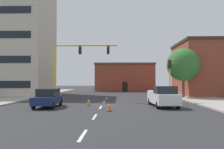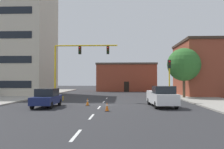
{
  "view_description": "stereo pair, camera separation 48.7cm",
  "coord_description": "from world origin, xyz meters",
  "px_view_note": "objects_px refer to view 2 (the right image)",
  "views": [
    {
      "loc": [
        1.63,
        -24.87,
        2.54
      ],
      "look_at": [
        0.82,
        5.68,
        3.26
      ],
      "focal_mm": 37.94,
      "sensor_mm": 36.0,
      "label": 1
    },
    {
      "loc": [
        2.12,
        -24.85,
        2.54
      ],
      "look_at": [
        0.82,
        5.68,
        3.26
      ],
      "focal_mm": 37.94,
      "sensor_mm": 36.0,
      "label": 2
    }
  ],
  "objects_px": {
    "pickup_truck_white": "(162,96)",
    "traffic_cone_roadside_b": "(107,107)",
    "traffic_light_pole_right": "(169,71)",
    "sedan_navy_near_left": "(47,98)",
    "tree_right_mid": "(184,65)",
    "traffic_signal_gantry": "(64,83)",
    "traffic_cone_roadside_a": "(88,102)"
  },
  "relations": [
    {
      "from": "pickup_truck_white",
      "to": "traffic_cone_roadside_b",
      "type": "distance_m",
      "value": 6.13
    },
    {
      "from": "traffic_light_pole_right",
      "to": "sedan_navy_near_left",
      "type": "xyz_separation_m",
      "value": [
        -12.33,
        -4.75,
        -2.64
      ]
    },
    {
      "from": "tree_right_mid",
      "to": "traffic_cone_roadside_b",
      "type": "relative_size",
      "value": 9.15
    },
    {
      "from": "traffic_signal_gantry",
      "to": "pickup_truck_white",
      "type": "relative_size",
      "value": 1.55
    },
    {
      "from": "sedan_navy_near_left",
      "to": "traffic_cone_roadside_a",
      "type": "height_order",
      "value": "sedan_navy_near_left"
    },
    {
      "from": "pickup_truck_white",
      "to": "sedan_navy_near_left",
      "type": "xyz_separation_m",
      "value": [
        -10.82,
        -0.8,
        -0.09
      ]
    },
    {
      "from": "traffic_signal_gantry",
      "to": "sedan_navy_near_left",
      "type": "distance_m",
      "value": 6.79
    },
    {
      "from": "traffic_light_pole_right",
      "to": "traffic_cone_roadside_a",
      "type": "distance_m",
      "value": 9.85
    },
    {
      "from": "traffic_cone_roadside_a",
      "to": "tree_right_mid",
      "type": "bearing_deg",
      "value": 39.42
    },
    {
      "from": "traffic_signal_gantry",
      "to": "traffic_cone_roadside_b",
      "type": "distance_m",
      "value": 11.22
    },
    {
      "from": "traffic_signal_gantry",
      "to": "traffic_light_pole_right",
      "type": "distance_m",
      "value": 12.63
    },
    {
      "from": "sedan_navy_near_left",
      "to": "traffic_signal_gantry",
      "type": "bearing_deg",
      "value": 90.73
    },
    {
      "from": "traffic_cone_roadside_a",
      "to": "traffic_cone_roadside_b",
      "type": "height_order",
      "value": "traffic_cone_roadside_b"
    },
    {
      "from": "traffic_signal_gantry",
      "to": "traffic_cone_roadside_a",
      "type": "bearing_deg",
      "value": -54.85
    },
    {
      "from": "tree_right_mid",
      "to": "traffic_cone_roadside_a",
      "type": "relative_size",
      "value": 9.43
    },
    {
      "from": "tree_right_mid",
      "to": "traffic_cone_roadside_b",
      "type": "xyz_separation_m",
      "value": [
        -9.8,
        -13.95,
        -4.31
      ]
    },
    {
      "from": "traffic_cone_roadside_b",
      "to": "tree_right_mid",
      "type": "bearing_deg",
      "value": 54.9
    },
    {
      "from": "pickup_truck_white",
      "to": "traffic_light_pole_right",
      "type": "bearing_deg",
      "value": 68.98
    },
    {
      "from": "traffic_cone_roadside_a",
      "to": "traffic_cone_roadside_b",
      "type": "bearing_deg",
      "value": -61.84
    },
    {
      "from": "tree_right_mid",
      "to": "sedan_navy_near_left",
      "type": "relative_size",
      "value": 1.54
    },
    {
      "from": "tree_right_mid",
      "to": "traffic_cone_roadside_b",
      "type": "height_order",
      "value": "tree_right_mid"
    },
    {
      "from": "tree_right_mid",
      "to": "traffic_cone_roadside_a",
      "type": "distance_m",
      "value": 16.12
    },
    {
      "from": "traffic_light_pole_right",
      "to": "traffic_cone_roadside_b",
      "type": "distance_m",
      "value": 10.39
    },
    {
      "from": "sedan_navy_near_left",
      "to": "traffic_cone_roadside_b",
      "type": "xyz_separation_m",
      "value": [
        5.82,
        -2.7,
        -0.51
      ]
    },
    {
      "from": "traffic_cone_roadside_a",
      "to": "traffic_light_pole_right",
      "type": "bearing_deg",
      "value": 21.11
    },
    {
      "from": "traffic_light_pole_right",
      "to": "traffic_cone_roadside_b",
      "type": "xyz_separation_m",
      "value": [
        -6.51,
        -7.45,
        -3.15
      ]
    },
    {
      "from": "traffic_light_pole_right",
      "to": "traffic_cone_roadside_b",
      "type": "bearing_deg",
      "value": -131.16
    },
    {
      "from": "traffic_cone_roadside_b",
      "to": "sedan_navy_near_left",
      "type": "bearing_deg",
      "value": 155.07
    },
    {
      "from": "traffic_signal_gantry",
      "to": "tree_right_mid",
      "type": "distance_m",
      "value": 16.55
    },
    {
      "from": "traffic_light_pole_right",
      "to": "sedan_navy_near_left",
      "type": "relative_size",
      "value": 1.06
    },
    {
      "from": "traffic_cone_roadside_a",
      "to": "traffic_cone_roadside_b",
      "type": "relative_size",
      "value": 0.97
    },
    {
      "from": "traffic_signal_gantry",
      "to": "pickup_truck_white",
      "type": "height_order",
      "value": "traffic_signal_gantry"
    }
  ]
}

